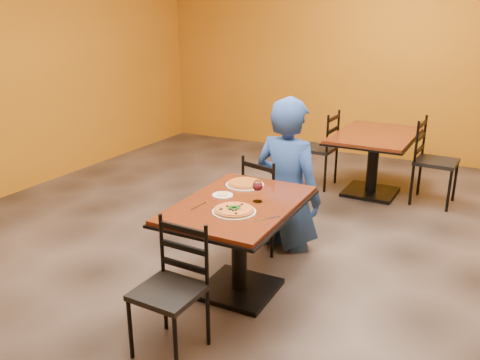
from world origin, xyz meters
The scene contains 18 objects.
floor centered at (0.00, 0.00, 0.00)m, with size 7.00×8.00×0.01m, color black.
wall_back centered at (0.00, 4.00, 1.50)m, with size 7.00×0.01×3.00m, color #BB6F14.
table_main centered at (0.00, -0.50, 0.56)m, with size 0.83×1.23×0.75m.
table_second centered at (0.40, 2.25, 0.56)m, with size 0.94×1.36×0.75m.
chair_main_near centered at (-0.06, -1.35, 0.43)m, with size 0.39×0.39×0.85m, color black, non-canonical shape.
chair_main_far centered at (-0.12, 0.37, 0.44)m, with size 0.40×0.40×0.88m, color black, non-canonical shape.
chair_second_left centered at (-0.30, 2.25, 0.48)m, with size 0.43×0.43×0.96m, color black, non-canonical shape.
chair_second_right centered at (1.11, 2.25, 0.49)m, with size 0.44×0.44×0.98m, color black, non-canonical shape.
diner centered at (0.01, 0.46, 0.70)m, with size 0.68×0.44×1.41m, color #194A8B.
plate_main centered at (0.06, -0.69, 0.76)m, with size 0.31×0.31×0.01m, color white.
pizza_main centered at (0.06, -0.69, 0.77)m, with size 0.28×0.28×0.02m, color maroon.
plate_far centered at (-0.13, -0.14, 0.76)m, with size 0.31×0.31×0.01m, color white.
pizza_far centered at (-0.13, -0.14, 0.77)m, with size 0.28×0.28×0.02m, color #B46622.
side_plate centered at (-0.17, -0.44, 0.76)m, with size 0.16×0.16×0.01m, color white.
dip centered at (-0.17, -0.44, 0.76)m, with size 0.09×0.09×0.01m, color tan.
wine_glass centered at (0.12, -0.43, 0.84)m, with size 0.08×0.08×0.18m, color white, non-canonical shape.
fork centered at (-0.22, -0.71, 0.75)m, with size 0.01×0.19×0.00m, color silver.
knife centered at (0.31, -0.70, 0.75)m, with size 0.01×0.21×0.00m, color silver.
Camera 1 is at (1.55, -3.52, 2.05)m, focal length 36.69 mm.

